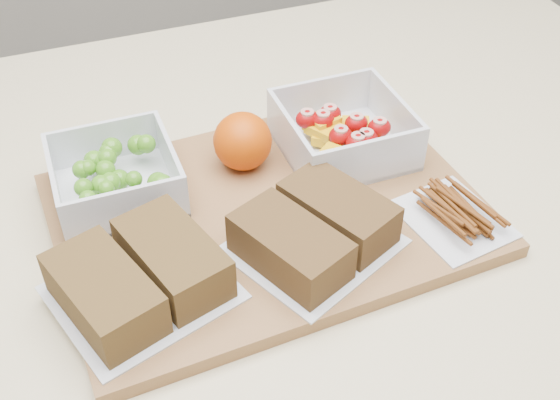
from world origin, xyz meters
The scene contains 7 objects.
cutting_board centered at (0.01, 0.01, 0.91)m, with size 0.42×0.30×0.02m, color olive.
grape_container centered at (-0.13, 0.09, 0.94)m, with size 0.12×0.12×0.05m.
fruit_container centered at (0.12, 0.07, 0.94)m, with size 0.13×0.13×0.06m.
orange centered at (0.01, 0.08, 0.95)m, with size 0.06×0.06×0.06m, color #D44A04.
sandwich_bag_left centered at (-0.14, -0.06, 0.94)m, with size 0.18×0.17×0.05m.
sandwich_bag_center centered at (0.03, -0.06, 0.94)m, with size 0.18×0.17×0.04m.
pretzel_bag centered at (0.17, -0.07, 0.93)m, with size 0.10×0.12×0.02m.
Camera 1 is at (-0.17, -0.49, 1.39)m, focal length 45.00 mm.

